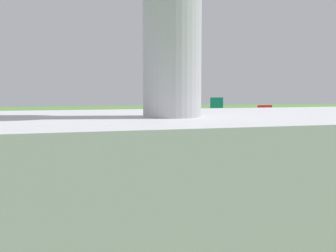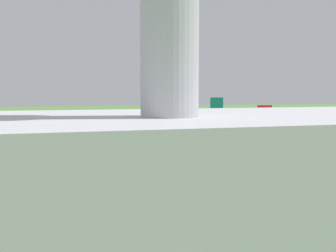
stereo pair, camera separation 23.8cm
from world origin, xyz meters
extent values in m
plane|color=#547F3D|center=(0.00, 0.00, 0.00)|extent=(800.00, 800.00, 0.00)
cube|color=#38383D|center=(0.00, 0.00, 0.03)|extent=(600.00, 33.78, 0.06)
cube|color=gray|center=(0.00, 50.50, 0.03)|extent=(440.00, 110.00, 0.05)
cube|color=#478534|center=(0.00, -44.11, 0.02)|extent=(600.00, 80.00, 0.04)
cylinder|color=white|center=(-0.84, 0.00, 4.20)|extent=(48.03, 5.46, 5.20)
cone|color=white|center=(24.66, 0.14, 4.20)|extent=(3.03, 4.96, 4.94)
cone|color=white|center=(-26.04, -0.14, 4.80)|extent=(3.52, 4.44, 4.42)
cube|color=#0C724C|center=(-21.96, -0.12, 11.30)|extent=(5.60, 0.53, 9.00)
cube|color=white|center=(-21.99, 5.38, 5.00)|extent=(4.05, 9.02, 0.36)
cube|color=white|center=(-21.93, -5.62, 5.00)|extent=(4.05, 9.02, 0.36)
cube|color=white|center=(-1.90, 10.99, 3.80)|extent=(6.12, 22.03, 0.35)
cube|color=white|center=(-1.78, -11.01, 3.80)|extent=(6.12, 22.03, 0.35)
cylinder|color=#23284C|center=(0.62, 7.51, 1.32)|extent=(4.52, 2.82, 2.80)
cylinder|color=#23284C|center=(0.70, -7.49, 1.32)|extent=(4.52, 2.82, 2.80)
cylinder|color=black|center=(17.40, 0.10, 1.71)|extent=(0.70, 0.70, 3.42)
cylinder|color=black|center=(-3.86, 3.98, 1.71)|extent=(0.70, 0.70, 3.42)
cylinder|color=black|center=(-3.81, -4.02, 1.71)|extent=(0.70, 0.70, 3.42)
cylinder|color=#0C724C|center=(-0.84, 0.00, 4.72)|extent=(26.43, 5.37, 5.23)
cylinder|color=white|center=(1.34, 46.70, 3.72)|extent=(42.74, 8.05, 4.60)
cone|color=white|center=(23.84, 48.54, 3.72)|extent=(3.00, 4.58, 4.37)
cone|color=white|center=(-20.90, 44.89, 4.25)|extent=(3.41, 4.15, 3.91)
cube|color=red|center=(-17.30, 45.18, 10.01)|extent=(4.98, 0.84, 7.97)
cube|color=white|center=(-0.34, 56.34, 3.36)|extent=(6.88, 19.85, 0.31)
cube|color=white|center=(1.25, 36.92, 3.36)|extent=(6.88, 19.85, 0.31)
cylinder|color=black|center=(1.34, 46.70, 0.71)|extent=(0.71, 0.71, 1.42)
cube|color=gold|center=(-45.19, -5.75, 0.70)|extent=(3.92, 4.46, 0.75)
cube|color=#2D333D|center=(-45.08, -5.91, 1.35)|extent=(2.67, 2.78, 0.55)
cylinder|color=black|center=(-46.70, -5.11, 0.32)|extent=(0.55, 0.65, 0.64)
cylinder|color=black|center=(-45.33, -4.11, 0.32)|extent=(0.55, 0.65, 0.64)
cylinder|color=black|center=(-45.06, -7.38, 0.32)|extent=(0.55, 0.65, 0.64)
cylinder|color=black|center=(-43.68, -6.38, 0.32)|extent=(0.55, 0.65, 0.64)
cylinder|color=slate|center=(-23.72, -41.33, 1.02)|extent=(0.10, 0.10, 2.04)
cube|color=red|center=(-23.72, -41.35, 2.34)|extent=(0.60, 0.04, 0.60)
cone|color=orange|center=(-16.20, -40.94, 0.28)|extent=(0.40, 0.40, 0.55)
camera|label=1|loc=(46.93, 151.95, 17.67)|focal=42.92mm
camera|label=2|loc=(46.70, 152.02, 17.67)|focal=42.92mm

